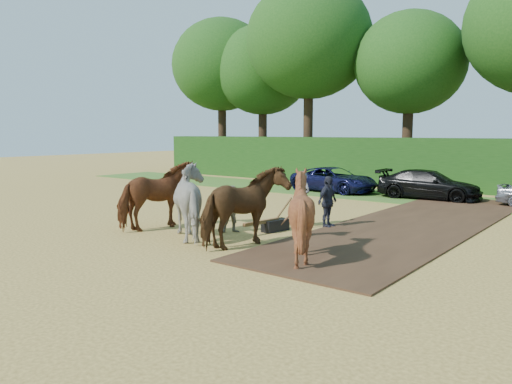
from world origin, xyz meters
name	(u,v)px	position (x,y,z in m)	size (l,w,h in m)	color
ground	(268,255)	(0.00, 0.00, 0.00)	(120.00, 120.00, 0.00)	gold
earth_strip	(416,224)	(1.50, 7.00, 0.03)	(4.50, 17.00, 0.05)	#472D1C
grass_verge	(438,200)	(0.00, 14.00, 0.01)	(50.00, 5.00, 0.03)	#38601E
hedgerow	(466,165)	(0.00, 18.50, 1.50)	(46.00, 1.60, 3.00)	#14380F
spectator_near	(233,209)	(-2.78, 1.75, 0.79)	(0.77, 0.60, 1.58)	#AEA888
spectator_far	(327,202)	(-0.73, 4.46, 0.91)	(1.07, 0.45, 1.83)	#22232D
plough_team	(223,204)	(-2.10, 0.50, 1.17)	(7.96, 5.54, 2.35)	brown
treeline	(458,40)	(-1.69, 21.69, 8.97)	(48.70, 10.60, 14.21)	#382616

